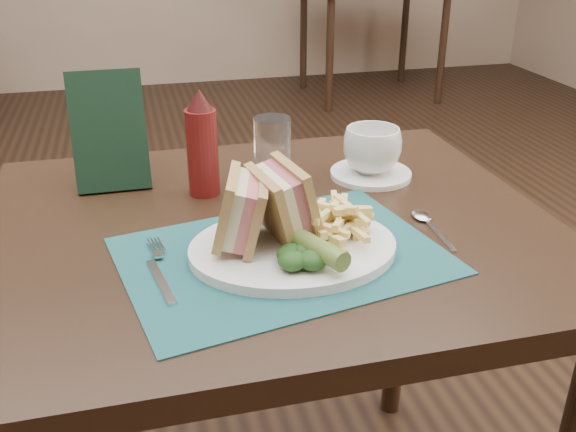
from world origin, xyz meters
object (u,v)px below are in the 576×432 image
object	(u,v)px
placemat	(282,256)
sandwich_half_b	(271,204)
saucer	(371,174)
ketchup_bottle	(202,143)
coffee_cup	(372,150)
table_main	(272,402)
table_bg_right	(370,41)
sandwich_half_a	(226,210)
plate	(293,248)
check_presenter	(109,131)
drinking_glass	(272,154)

from	to	relation	value
placemat	sandwich_half_b	bearing A→B (deg)	112.54
saucer	ketchup_bottle	xyz separation A→B (m)	(-0.31, -0.00, 0.09)
placemat	coffee_cup	world-z (taller)	coffee_cup
table_main	table_bg_right	distance (m)	3.63
saucer	sandwich_half_a	bearing A→B (deg)	-142.76
plate	saucer	distance (m)	0.33
sandwich_half_a	check_presenter	distance (m)	0.34
saucer	drinking_glass	bearing A→B (deg)	-176.17
table_bg_right	plate	xyz separation A→B (m)	(-1.44, -3.44, 0.38)
placemat	drinking_glass	xyz separation A→B (m)	(0.04, 0.24, 0.06)
plate	table_bg_right	bearing A→B (deg)	68.28
plate	placemat	bearing A→B (deg)	-171.24
table_main	table_bg_right	size ratio (longest dim) A/B	1.00
table_bg_right	sandwich_half_b	world-z (taller)	sandwich_half_b
sandwich_half_a	coffee_cup	bearing A→B (deg)	51.29
placemat	sandwich_half_a	distance (m)	0.10
table_bg_right	table_main	bearing A→B (deg)	-113.53
placemat	drinking_glass	bearing A→B (deg)	80.20
sandwich_half_a	saucer	size ratio (longest dim) A/B	0.72
table_main	ketchup_bottle	world-z (taller)	ketchup_bottle
plate	check_presenter	distance (m)	0.42
sandwich_half_b	ketchup_bottle	distance (m)	0.24
sandwich_half_a	drinking_glass	world-z (taller)	drinking_glass
plate	sandwich_half_a	bearing A→B (deg)	167.88
saucer	plate	bearing A→B (deg)	-130.28
placemat	check_presenter	size ratio (longest dim) A/B	2.13
placemat	ketchup_bottle	size ratio (longest dim) A/B	2.39
placemat	check_presenter	distance (m)	0.41
plate	sandwich_half_b	distance (m)	0.07
table_bg_right	sandwich_half_b	xyz separation A→B (m)	(-1.47, -3.42, 0.45)
plate	coffee_cup	bearing A→B (deg)	50.70
table_main	saucer	xyz separation A→B (m)	(0.22, 0.14, 0.38)
drinking_glass	table_main	bearing A→B (deg)	-105.12
sandwich_half_a	coffee_cup	distance (m)	0.38
sandwich_half_b	coffee_cup	size ratio (longest dim) A/B	1.06
sandwich_half_a	ketchup_bottle	bearing A→B (deg)	105.07
table_bg_right	coffee_cup	bearing A→B (deg)	-111.02
table_main	coffee_cup	distance (m)	0.50
coffee_cup	drinking_glass	size ratio (longest dim) A/B	0.82
plate	coffee_cup	xyz separation A→B (m)	(0.21, 0.25, 0.04)
table_bg_right	coffee_cup	xyz separation A→B (m)	(-1.23, -3.19, 0.43)
table_bg_right	sandwich_half_a	world-z (taller)	sandwich_half_a
sandwich_half_a	ketchup_bottle	world-z (taller)	ketchup_bottle
table_main	check_presenter	world-z (taller)	check_presenter
sandwich_half_b	saucer	size ratio (longest dim) A/B	0.75
placemat	check_presenter	world-z (taller)	check_presenter
table_main	placemat	bearing A→B (deg)	-94.05
sandwich_half_b	ketchup_bottle	size ratio (longest dim) A/B	0.60
plate	ketchup_bottle	world-z (taller)	ketchup_bottle
coffee_cup	drinking_glass	bearing A→B (deg)	-176.17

